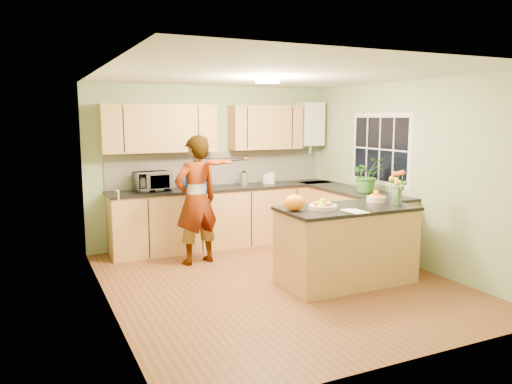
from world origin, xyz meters
name	(u,v)px	position (x,y,z in m)	size (l,w,h in m)	color
floor	(278,282)	(0.00, 0.00, 0.00)	(4.50, 4.50, 0.00)	brown
ceiling	(279,75)	(0.00, 0.00, 2.50)	(4.00, 4.50, 0.02)	silver
wall_back	(213,165)	(0.00, 2.25, 1.25)	(4.00, 0.02, 2.50)	#94A979
wall_front	(410,214)	(0.00, -2.25, 1.25)	(4.00, 0.02, 2.50)	#94A979
wall_left	(106,192)	(-2.00, 0.00, 1.25)	(0.02, 4.50, 2.50)	#94A979
wall_right	(408,174)	(2.00, 0.00, 1.25)	(0.02, 4.50, 2.50)	#94A979
back_counter	(226,216)	(0.10, 1.95, 0.47)	(3.64, 0.62, 0.94)	#B57648
right_counter	(351,220)	(1.70, 0.85, 0.47)	(0.62, 2.24, 0.94)	#B57648
splashback	(219,168)	(0.10, 2.23, 1.20)	(3.60, 0.02, 0.52)	white
upper_cabinets	(206,128)	(-0.18, 2.08, 1.85)	(3.20, 0.34, 0.70)	#B57648
boiler	(310,124)	(1.70, 2.09, 1.90)	(0.40, 0.30, 0.86)	silver
window_right	(380,149)	(1.99, 0.60, 1.55)	(0.01, 1.30, 1.05)	silver
light_switch	(118,195)	(-1.99, -0.60, 1.30)	(0.02, 0.09, 0.09)	silver
ceiling_lamp	(268,80)	(0.00, 0.30, 2.46)	(0.30, 0.30, 0.07)	#FFEABF
peninsula_island	(346,245)	(0.75, -0.36, 0.47)	(1.64, 0.84, 0.94)	#B57648
fruit_dish	(323,205)	(0.40, -0.36, 0.99)	(0.33, 0.33, 0.12)	beige
orange_bowl	(376,197)	(1.30, -0.21, 1.00)	(0.24, 0.24, 0.14)	beige
flower_vase	(398,180)	(1.35, -0.54, 1.26)	(0.26, 0.26, 0.47)	silver
orange_bag	(295,203)	(0.05, -0.31, 1.04)	(0.25, 0.21, 0.19)	orange
papers	(355,211)	(0.65, -0.66, 0.95)	(0.20, 0.27, 0.01)	white
violinist	(196,200)	(-0.64, 1.20, 0.89)	(0.65, 0.42, 1.77)	#ECBB90
violin	(215,162)	(-0.44, 0.98, 1.42)	(0.57, 0.23, 0.11)	#561105
microwave	(153,181)	(-1.05, 1.97, 1.08)	(0.51, 0.34, 0.28)	silver
blue_box	(198,181)	(-0.38, 1.91, 1.06)	(0.31, 0.23, 0.25)	navy
kettle	(244,178)	(0.40, 1.95, 1.05)	(0.15, 0.15, 0.28)	silver
jar_cream	(266,179)	(0.82, 2.00, 1.02)	(0.10, 0.10, 0.16)	beige
jar_white	(271,178)	(0.89, 1.95, 1.03)	(0.12, 0.12, 0.18)	silver
potted_plant	(367,175)	(1.70, 0.51, 1.19)	(0.46, 0.40, 0.51)	#397A28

